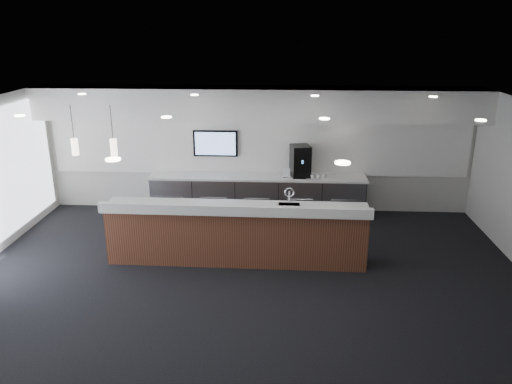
{
  "coord_description": "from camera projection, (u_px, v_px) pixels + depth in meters",
  "views": [
    {
      "loc": [
        0.58,
        -7.49,
        4.33
      ],
      "look_at": [
        0.1,
        1.3,
        1.34
      ],
      "focal_mm": 35.0,
      "sensor_mm": 36.0,
      "label": 1
    }
  ],
  "objects": [
    {
      "name": "ground",
      "position": [
        246.0,
        291.0,
        8.5
      ],
      "size": [
        10.0,
        10.0,
        0.0
      ],
      "primitive_type": "plane",
      "color": "black",
      "rests_on": "ground"
    },
    {
      "name": "ceiling",
      "position": [
        245.0,
        116.0,
        7.54
      ],
      "size": [
        10.0,
        8.0,
        0.02
      ],
      "primitive_type": "cube",
      "color": "black",
      "rests_on": "back_wall"
    },
    {
      "name": "back_wall",
      "position": [
        258.0,
        149.0,
        11.8
      ],
      "size": [
        10.0,
        0.02,
        3.0
      ],
      "primitive_type": "cube",
      "color": "silver",
      "rests_on": "ground"
    },
    {
      "name": "soffit_bulkhead",
      "position": [
        257.0,
        103.0,
        11.01
      ],
      "size": [
        10.0,
        0.9,
        0.7
      ],
      "primitive_type": "cube",
      "color": "white",
      "rests_on": "back_wall"
    },
    {
      "name": "alcove_panel",
      "position": [
        258.0,
        145.0,
        11.74
      ],
      "size": [
        9.8,
        0.06,
        1.4
      ],
      "primitive_type": "cube",
      "color": "white",
      "rests_on": "back_wall"
    },
    {
      "name": "back_credenza",
      "position": [
        257.0,
        195.0,
        11.79
      ],
      "size": [
        5.06,
        0.66,
        0.95
      ],
      "color": "gray",
      "rests_on": "ground"
    },
    {
      "name": "wall_tv",
      "position": [
        215.0,
        143.0,
        11.72
      ],
      "size": [
        1.05,
        0.08,
        0.62
      ],
      "color": "black",
      "rests_on": "back_wall"
    },
    {
      "name": "pendant_left",
      "position": [
        111.0,
        149.0,
        8.66
      ],
      "size": [
        0.12,
        0.12,
        0.3
      ],
      "primitive_type": "cylinder",
      "color": "beige",
      "rests_on": "ceiling"
    },
    {
      "name": "pendant_right",
      "position": [
        72.0,
        149.0,
        8.69
      ],
      "size": [
        0.12,
        0.12,
        0.3
      ],
      "primitive_type": "cylinder",
      "color": "beige",
      "rests_on": "ceiling"
    },
    {
      "name": "ceiling_can_lights",
      "position": [
        245.0,
        118.0,
        7.55
      ],
      "size": [
        7.0,
        5.0,
        0.02
      ],
      "primitive_type": null,
      "color": "silver",
      "rests_on": "ceiling"
    },
    {
      "name": "service_counter",
      "position": [
        236.0,
        233.0,
        9.4
      ],
      "size": [
        4.92,
        0.88,
        1.49
      ],
      "rotation": [
        0.0,
        0.0,
        -0.01
      ],
      "color": "#482718",
      "rests_on": "ground"
    },
    {
      "name": "coffee_machine",
      "position": [
        300.0,
        161.0,
        11.51
      ],
      "size": [
        0.51,
        0.59,
        0.73
      ],
      "rotation": [
        0.0,
        0.0,
        0.21
      ],
      "color": "black",
      "rests_on": "back_credenza"
    },
    {
      "name": "info_sign_left",
      "position": [
        286.0,
        173.0,
        11.47
      ],
      "size": [
        0.17,
        0.05,
        0.23
      ],
      "primitive_type": "cube",
      "rotation": [
        0.0,
        0.0,
        -0.22
      ],
      "color": "white",
      "rests_on": "back_credenza"
    },
    {
      "name": "info_sign_right",
      "position": [
        308.0,
        173.0,
        11.45
      ],
      "size": [
        0.17,
        0.04,
        0.22
      ],
      "primitive_type": "cube",
      "rotation": [
        0.0,
        0.0,
        0.14
      ],
      "color": "white",
      "rests_on": "back_credenza"
    },
    {
      "name": "cup_0",
      "position": [
        324.0,
        176.0,
        11.43
      ],
      "size": [
        0.1,
        0.1,
        0.09
      ],
      "primitive_type": "imported",
      "color": "white",
      "rests_on": "back_credenza"
    },
    {
      "name": "cup_1",
      "position": [
        318.0,
        176.0,
        11.44
      ],
      "size": [
        0.14,
        0.14,
        0.09
      ],
      "primitive_type": "imported",
      "rotation": [
        0.0,
        0.0,
        0.65
      ],
      "color": "white",
      "rests_on": "back_credenza"
    },
    {
      "name": "cup_2",
      "position": [
        312.0,
        176.0,
        11.45
      ],
      "size": [
        0.12,
        0.12,
        0.09
      ],
      "primitive_type": "imported",
      "rotation": [
        0.0,
        0.0,
        1.29
      ],
      "color": "white",
      "rests_on": "back_credenza"
    },
    {
      "name": "cup_3",
      "position": [
        306.0,
        176.0,
        11.46
      ],
      "size": [
        0.13,
        0.13,
        0.09
      ],
      "primitive_type": "imported",
      "rotation": [
        0.0,
        0.0,
        1.94
      ],
      "color": "white",
      "rests_on": "back_credenza"
    },
    {
      "name": "cup_4",
      "position": [
        300.0,
        176.0,
        11.46
      ],
      "size": [
        0.14,
        0.14,
        0.09
      ],
      "primitive_type": "imported",
      "rotation": [
        0.0,
        0.0,
        2.58
      ],
      "color": "white",
      "rests_on": "back_credenza"
    }
  ]
}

